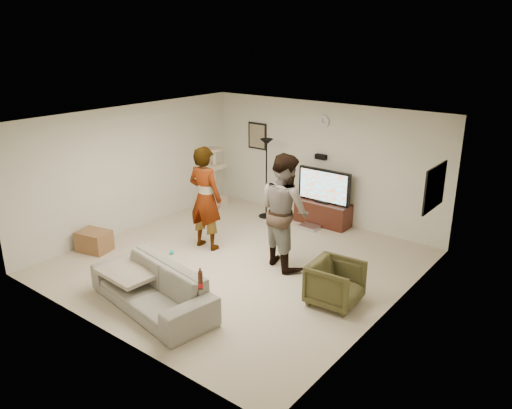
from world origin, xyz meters
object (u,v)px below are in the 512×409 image
Objects in this scene: floor_lamp at (266,179)px; person_left at (205,198)px; cat_tree at (214,176)px; sofa at (152,288)px; armchair at (335,283)px; side_table at (94,241)px; beer_bottle at (200,280)px; tv_stand at (323,213)px; person_right at (285,211)px; tv at (324,186)px.

floor_lamp is 1.99m from person_left.
floor_lamp is at bearing 4.70° from cat_tree.
armchair is at bearing 49.50° from sofa.
cat_tree is (-1.41, -0.12, -0.16)m from floor_lamp.
sofa is at bearing -58.88° from cat_tree.
person_left reaches higher than side_table.
beer_bottle reaches higher than armchair.
cat_tree is at bearing 130.59° from beer_bottle.
floor_lamp is 0.89× the size of person_left.
tv_stand is at bearing 55.23° from side_table.
side_table is at bearing 173.38° from sofa.
tv is at bearing -55.83° from person_right.
person_left is (-1.10, -2.36, 0.13)m from tv.
person_right is 2.55m from sofa.
person_right is 7.89× the size of beer_bottle.
tv reaches higher than tv_stand.
sofa is at bearing 180.00° from beer_bottle.
floor_lamp is at bearing -162.56° from tv.
person_left is at bearing -51.11° from cat_tree.
beer_bottle reaches higher than side_table.
person_right reaches higher than beer_bottle.
person_left reaches higher than tv.
person_right is 2.71× the size of armchair.
armchair reaches higher than sofa.
person_right is at bearing 60.85° from armchair.
person_left reaches higher than armchair.
person_left is 7.71× the size of beer_bottle.
sofa is 2.48m from side_table.
sofa is at bearing -92.94° from tv_stand.
cat_tree is at bearing 89.99° from side_table.
armchair is at bearing -56.13° from tv_stand.
cat_tree is 0.72× the size of person_left.
cat_tree is 5.20m from beer_bottle.
cat_tree reaches higher than sofa.
beer_bottle is at bearing 119.30° from person_right.
armchair is at bearing 170.02° from person_left.
beer_bottle is at bearing -80.15° from tv.
tv_stand is at bearing 96.34° from sofa.
floor_lamp reaches higher than tv_stand.
floor_lamp is 1.24× the size of cat_tree.
cat_tree is (-2.61, -0.49, -0.14)m from tv.
floor_lamp is at bearing 112.73° from sofa.
floor_lamp is 4.22m from sofa.
tv is 1.62× the size of armchair.
person_right is at bearing -77.58° from tv.
person_right reaches higher than sofa.
floor_lamp reaches higher than tv.
sofa is (-0.23, -4.44, 0.08)m from tv_stand.
side_table is (-2.39, 0.68, -0.13)m from sofa.
side_table is at bearing 99.04° from armchair.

